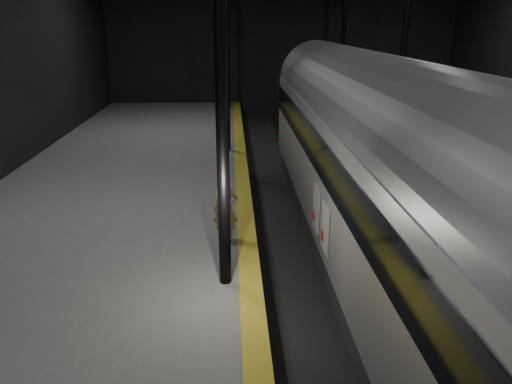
{
  "coord_description": "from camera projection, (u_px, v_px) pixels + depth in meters",
  "views": [
    {
      "loc": [
        -3.62,
        -13.79,
        6.43
      ],
      "look_at": [
        -2.97,
        -0.86,
        2.0
      ],
      "focal_mm": 35.0,
      "sensor_mm": 36.0,
      "label": 1
    }
  ],
  "objects": [
    {
      "name": "ground",
      "position": [
        351.0,
        243.0,
        15.29
      ],
      "size": [
        44.0,
        44.0,
        0.0
      ],
      "primitive_type": "plane",
      "color": "black",
      "rests_on": "ground"
    },
    {
      "name": "train",
      "position": [
        384.0,
        168.0,
        11.9
      ],
      "size": [
        3.12,
        20.88,
        5.58
      ],
      "color": "#A8AAB0",
      "rests_on": "ground"
    },
    {
      "name": "platform_left",
      "position": [
        102.0,
        233.0,
        14.77
      ],
      "size": [
        9.0,
        43.8,
        1.0
      ],
      "primitive_type": "cube",
      "color": "#51514E",
      "rests_on": "ground"
    },
    {
      "name": "track",
      "position": [
        351.0,
        241.0,
        15.26
      ],
      "size": [
        2.4,
        43.0,
        0.24
      ],
      "color": "#3F3328",
      "rests_on": "ground"
    },
    {
      "name": "tactile_strip",
      "position": [
        245.0,
        214.0,
        14.81
      ],
      "size": [
        0.5,
        43.8,
        0.01
      ],
      "primitive_type": "cube",
      "color": "olive",
      "rests_on": "platform_left"
    },
    {
      "name": "woman",
      "position": [
        226.0,
        209.0,
        12.78
      ],
      "size": [
        0.66,
        0.45,
        1.75
      ],
      "primitive_type": "imported",
      "rotation": [
        0.0,
        0.0,
        0.05
      ],
      "color": "tan",
      "rests_on": "platform_left"
    }
  ]
}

